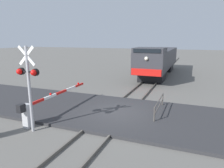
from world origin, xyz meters
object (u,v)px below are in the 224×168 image
object	(u,v)px
locomotive	(159,60)
guard_railing	(159,105)
crossing_signal	(28,79)
crossing_gate	(38,107)

from	to	relation	value
locomotive	guard_railing	distance (m)	14.29
locomotive	crossing_signal	world-z (taller)	crossing_signal
guard_railing	locomotive	bearing A→B (deg)	99.48
locomotive	crossing_signal	distance (m)	18.92
locomotive	crossing_gate	size ratio (longest dim) A/B	2.36
crossing_signal	guard_railing	size ratio (longest dim) A/B	1.35
locomotive	crossing_gate	xyz separation A→B (m)	(-3.63, -17.56, -1.06)
locomotive	guard_railing	bearing A→B (deg)	-80.52
locomotive	guard_railing	size ratio (longest dim) A/B	4.78
crossing_gate	guard_railing	size ratio (longest dim) A/B	2.02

